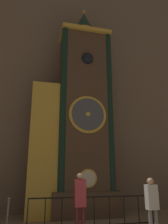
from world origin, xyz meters
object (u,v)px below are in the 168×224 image
(visitor_near, at_px, (80,199))
(visitor_far, at_px, (152,202))
(stanchion_post, at_px, (7,221))
(clock_tower, at_px, (77,118))

(visitor_near, bearing_deg, visitor_far, -14.32)
(visitor_far, distance_m, stanchion_post, 4.58)
(visitor_far, bearing_deg, visitor_near, 163.21)
(clock_tower, distance_m, stanchion_post, 5.31)
(clock_tower, relative_size, visitor_far, 6.34)
(visitor_near, xyz_separation_m, stanchion_post, (-2.11, 1.23, -0.76))
(clock_tower, xyz_separation_m, stanchion_post, (-2.69, -2.12, -4.07))
(clock_tower, distance_m, visitor_far, 5.39)
(stanchion_post, bearing_deg, clock_tower, 38.33)
(stanchion_post, bearing_deg, visitor_near, -30.38)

